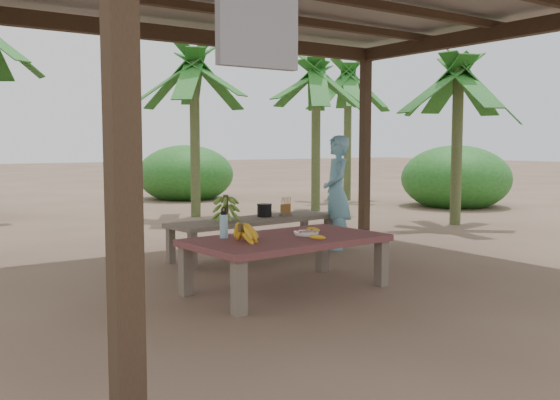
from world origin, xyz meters
TOP-DOWN VIEW (x-y plane):
  - ground at (0.00, 0.00)m, footprint 80.00×80.00m
  - work_table at (-0.51, -0.29)m, footprint 1.86×1.11m
  - bench at (0.23, 1.43)m, footprint 2.25×0.81m
  - ripe_banana_bunch at (-1.03, -0.33)m, footprint 0.30×0.26m
  - plate at (-0.29, -0.29)m, footprint 0.24×0.24m
  - loose_banana_front at (-0.38, -0.58)m, footprint 0.17×0.08m
  - loose_banana_side at (-0.09, -0.15)m, footprint 0.14×0.11m
  - water_flask at (-1.01, -0.02)m, footprint 0.07×0.07m
  - green_banana_stalk at (-0.19, 1.39)m, footprint 0.31×0.31m
  - cooking_pot at (0.43, 1.52)m, footprint 0.18×0.18m
  - skewer_rack at (0.69, 1.43)m, footprint 0.19×0.10m
  - woman at (1.34, 1.22)m, footprint 0.56×0.63m
  - banana_plant_ne at (3.91, 4.96)m, footprint 1.80×1.80m
  - banana_plant_n at (1.46, 5.43)m, footprint 1.80×1.80m
  - banana_plant_e at (4.54, 1.96)m, footprint 1.80×1.80m
  - banana_plant_far at (5.97, 6.40)m, footprint 1.80×1.80m

SIDE VIEW (x-z plane):
  - ground at x=0.00m, z-range 0.00..0.00m
  - bench at x=0.23m, z-range 0.17..0.62m
  - work_table at x=-0.51m, z-range 0.18..0.68m
  - plate at x=-0.29m, z-range 0.50..0.54m
  - loose_banana_front at x=-0.38m, z-range 0.50..0.54m
  - loose_banana_side at x=-0.09m, z-range 0.50..0.54m
  - cooking_pot at x=0.43m, z-range 0.45..0.60m
  - skewer_rack at x=0.69m, z-range 0.45..0.69m
  - ripe_banana_bunch at x=-1.03m, z-range 0.50..0.68m
  - green_banana_stalk at x=-0.19m, z-range 0.45..0.77m
  - water_flask at x=-1.01m, z-range 0.48..0.76m
  - woman at x=1.34m, z-range 0.00..1.46m
  - banana_plant_e at x=4.54m, z-range 0.91..3.70m
  - banana_plant_ne at x=3.91m, z-range 1.01..4.01m
  - banana_plant_n at x=1.46m, z-range 1.03..4.08m
  - banana_plant_far at x=5.97m, z-range 1.10..4.28m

